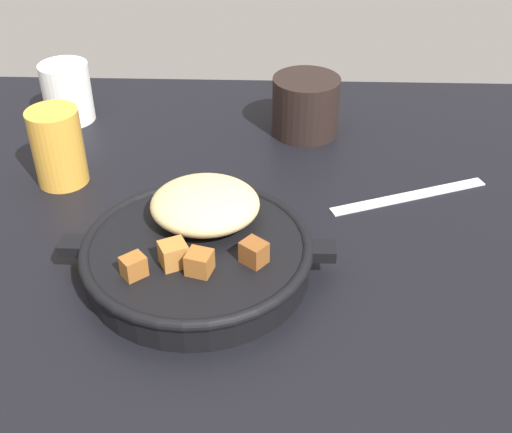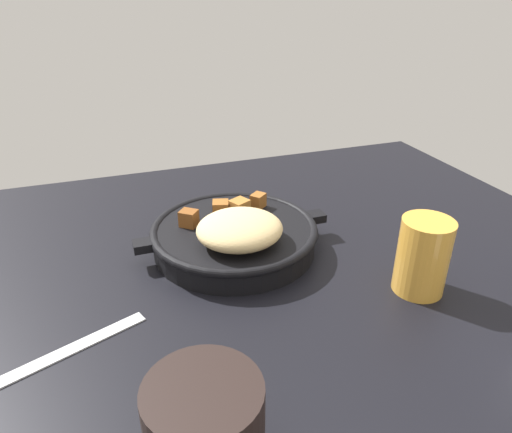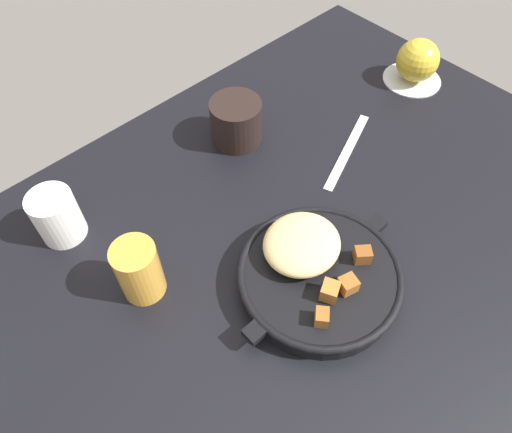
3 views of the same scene
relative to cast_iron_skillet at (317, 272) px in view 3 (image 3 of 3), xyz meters
The scene contains 8 objects.
ground_plane 8.31cm from the cast_iron_skillet, 58.48° to the left, with size 111.98×82.23×2.40cm, color black.
cast_iron_skillet is the anchor object (origin of this frame).
saucer_plate 52.13cm from the cast_iron_skillet, 20.34° to the left, with size 11.68×11.68×0.60cm, color #B7BABF.
red_apple 52.12cm from the cast_iron_skillet, 20.34° to the left, with size 8.29×8.29×8.29cm, color gold.
butter_knife 27.64cm from the cast_iron_skillet, 30.45° to the left, with size 20.30×1.60×0.36cm, color silver.
juice_glass_amber 24.73cm from the cast_iron_skillet, 138.99° to the left, with size 6.19×6.19×9.53cm, color gold.
white_creamer_pitcher 39.46cm from the cast_iron_skillet, 123.94° to the left, with size 6.82×6.82×8.38cm, color white.
coffee_mug_dark 32.20cm from the cast_iron_skillet, 68.90° to the left, with size 9.15×9.15×7.99cm, color black.
Camera 3 is at (-33.52, -25.27, 61.48)cm, focal length 33.57 mm.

